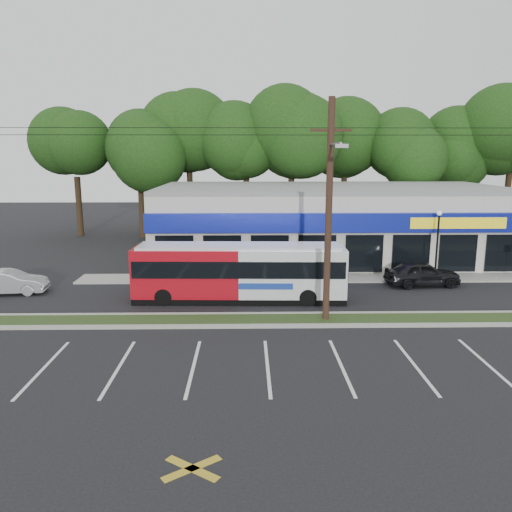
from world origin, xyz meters
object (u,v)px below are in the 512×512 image
object	(u,v)px
car_dark	(422,274)
car_silver	(9,282)
pedestrian_a	(290,267)
pedestrian_b	(314,270)
metrobus	(240,271)
utility_pole	(325,205)
lamp_post	(438,237)

from	to	relation	value
car_dark	car_silver	size ratio (longest dim) A/B	1.07
pedestrian_a	pedestrian_b	world-z (taller)	pedestrian_b
car_silver	pedestrian_b	distance (m)	17.20
metrobus	pedestrian_b	size ratio (longest dim) A/B	6.42
utility_pole	pedestrian_b	distance (m)	8.13
lamp_post	pedestrian_b	xyz separation A→B (m)	(-7.68, -1.16, -1.80)
metrobus	pedestrian_b	bearing A→B (deg)	37.45
car_silver	pedestrian_a	bearing A→B (deg)	-86.84
metrobus	lamp_post	bearing A→B (deg)	21.25
lamp_post	metrobus	bearing A→B (deg)	-160.33
metrobus	car_dark	xyz separation A→B (m)	(10.67, 2.73, -0.84)
metrobus	pedestrian_a	xyz separation A→B (m)	(3.03, 4.00, -0.74)
lamp_post	pedestrian_a	size ratio (longest dim) A/B	2.53
metrobus	car_silver	bearing A→B (deg)	175.31
car_dark	pedestrian_a	xyz separation A→B (m)	(-7.64, 1.27, 0.11)
lamp_post	metrobus	xyz separation A→B (m)	(-12.03, -4.30, -1.10)
car_dark	pedestrian_b	world-z (taller)	pedestrian_b
metrobus	car_dark	world-z (taller)	metrobus
utility_pole	pedestrian_b	bearing A→B (deg)	85.86
lamp_post	pedestrian_b	world-z (taller)	lamp_post
lamp_post	car_dark	size ratio (longest dim) A/B	0.99
car_dark	pedestrian_a	size ratio (longest dim) A/B	2.57
car_silver	pedestrian_a	size ratio (longest dim) A/B	2.40
utility_pole	lamp_post	xyz separation A→B (m)	(8.17, 7.87, -2.74)
car_dark	lamp_post	bearing A→B (deg)	-45.71
pedestrian_a	metrobus	bearing A→B (deg)	16.25
car_dark	pedestrian_b	xyz separation A→B (m)	(-6.32, 0.42, 0.13)
lamp_post	metrobus	size ratio (longest dim) A/B	0.38
car_dark	pedestrian_a	distance (m)	7.74
utility_pole	car_silver	world-z (taller)	utility_pole
pedestrian_b	lamp_post	bearing A→B (deg)	-176.45
metrobus	pedestrian_b	xyz separation A→B (m)	(4.35, 3.14, -0.71)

